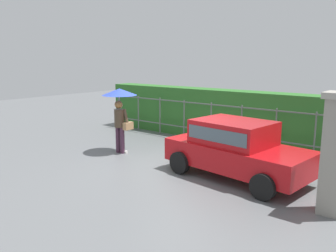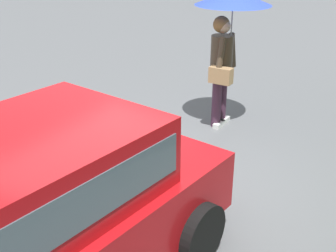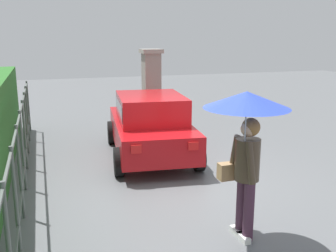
{
  "view_description": "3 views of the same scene",
  "coord_description": "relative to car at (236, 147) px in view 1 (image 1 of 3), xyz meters",
  "views": [
    {
      "loc": [
        5.71,
        -7.65,
        3.03
      ],
      "look_at": [
        -0.38,
        -0.05,
        1.14
      ],
      "focal_mm": 37.01,
      "sensor_mm": 36.0,
      "label": 1
    },
    {
      "loc": [
        3.4,
        2.54,
        2.78
      ],
      "look_at": [
        -0.16,
        0.36,
        0.91
      ],
      "focal_mm": 45.15,
      "sensor_mm": 36.0,
      "label": 2
    },
    {
      "loc": [
        -6.78,
        2.54,
        2.78
      ],
      "look_at": [
        -0.07,
        0.32,
        1.13
      ],
      "focal_mm": 41.22,
      "sensor_mm": 36.0,
      "label": 3
    }
  ],
  "objects": [
    {
      "name": "ground_plane",
      "position": [
        -1.67,
        -0.18,
        -0.8
      ],
      "size": [
        40.0,
        40.0,
        0.0
      ],
      "primitive_type": "plane",
      "color": "slate"
    },
    {
      "name": "car",
      "position": [
        0.0,
        0.0,
        0.0
      ],
      "size": [
        3.89,
        2.21,
        1.48
      ],
      "rotation": [
        0.0,
        0.0,
        -0.12
      ],
      "color": "#B71116",
      "rests_on": "ground"
    },
    {
      "name": "pedestrian",
      "position": [
        -4.1,
        -0.16,
        0.82
      ],
      "size": [
        1.12,
        1.12,
        2.1
      ],
      "rotation": [
        0.0,
        0.0,
        1.57
      ],
      "color": "#47283D",
      "rests_on": "ground"
    },
    {
      "name": "fence_section",
      "position": [
        -1.85,
        2.76,
        0.02
      ],
      "size": [
        10.9,
        0.05,
        1.5
      ],
      "color": "#59605B",
      "rests_on": "ground"
    },
    {
      "name": "hedge_row",
      "position": [
        -1.85,
        3.51,
        0.15
      ],
      "size": [
        11.85,
        0.9,
        1.9
      ],
      "primitive_type": "cube",
      "color": "#2D6B28",
      "rests_on": "ground"
    }
  ]
}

